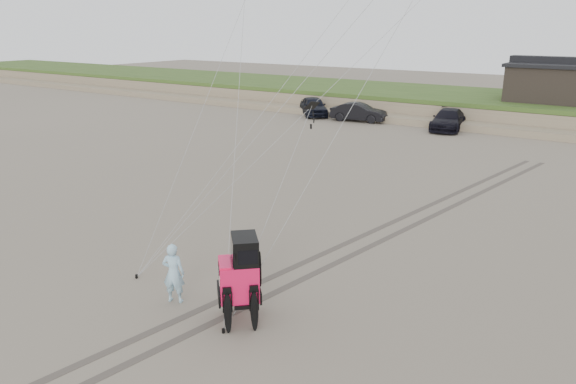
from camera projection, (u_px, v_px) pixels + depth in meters
The scene contains 11 objects.
ground at pixel (198, 300), 15.69m from camera, with size 160.00×160.00×0.00m, color #6B6054.
dune_ridge at pixel (523, 110), 44.96m from camera, with size 160.00×14.25×1.73m.
cabin at pixel (553, 81), 42.78m from camera, with size 6.40×5.40×3.35m.
truck_a at pixel (314, 106), 47.20m from camera, with size 1.85×4.59×1.57m, color black.
truck_b at pixel (359, 112), 44.40m from camera, with size 1.53×4.40×1.45m, color black.
truck_c at pixel (448, 120), 40.90m from camera, with size 2.07×5.08×1.47m, color black.
jeep at pixel (239, 287), 14.39m from camera, with size 2.15×4.98×1.86m, color #FF1552, non-canonical shape.
man at pixel (174, 273), 15.39m from camera, with size 0.63×0.41×1.71m, color #84BECD.
stake_main at pixel (136, 276), 17.04m from camera, with size 0.08×0.08×0.12m, color black.
stake_aux at pixel (223, 331), 14.02m from camera, with size 0.08×0.08×0.12m, color black.
tire_tracks at pixel (387, 231), 20.89m from camera, with size 5.22×29.74×0.01m.
Camera 1 is at (10.15, -10.19, 7.41)m, focal length 35.00 mm.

